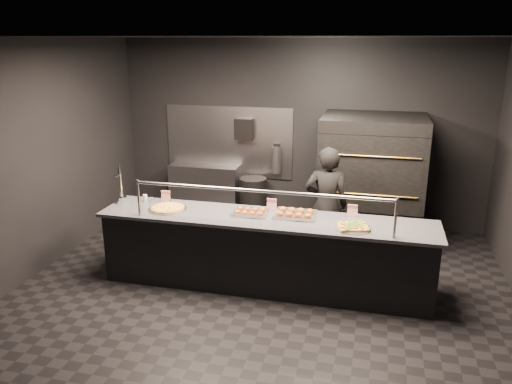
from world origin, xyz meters
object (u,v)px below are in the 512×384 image
at_px(prep_shelf, 205,191).
at_px(trash_bin, 253,200).
at_px(slider_tray_a, 250,212).
at_px(worker, 326,205).
at_px(towel_dispenser, 244,129).
at_px(pizza_oven, 371,179).
at_px(round_pizza, 168,208).
at_px(square_pizza, 353,227).
at_px(slider_tray_b, 295,214).
at_px(service_counter, 265,252).
at_px(beer_tap, 121,191).
at_px(fire_extinguisher, 277,159).

distance_m(prep_shelf, trash_bin, 0.90).
height_order(slider_tray_a, worker, worker).
bearing_deg(towel_dispenser, pizza_oven, -13.14).
bearing_deg(round_pizza, square_pizza, -2.86).
bearing_deg(worker, slider_tray_b, 62.55).
relative_size(service_counter, trash_bin, 5.40).
height_order(prep_shelf, round_pizza, round_pizza).
bearing_deg(beer_tap, prep_shelf, 81.08).
bearing_deg(slider_tray_a, beer_tap, 179.12).
distance_m(service_counter, slider_tray_b, 0.61).
bearing_deg(service_counter, pizza_oven, 57.73).
bearing_deg(slider_tray_b, service_counter, -160.57).
bearing_deg(slider_tray_b, square_pizza, -19.56).
height_order(beer_tap, worker, worker).
distance_m(pizza_oven, fire_extinguisher, 1.63).
distance_m(prep_shelf, towel_dispenser, 1.31).
xyz_separation_m(service_counter, slider_tray_b, (0.35, 0.12, 0.49)).
bearing_deg(service_counter, slider_tray_a, 163.04).
height_order(pizza_oven, slider_tray_b, pizza_oven).
height_order(service_counter, prep_shelf, service_counter).
xyz_separation_m(service_counter, beer_tap, (-1.95, 0.09, 0.61)).
height_order(fire_extinguisher, worker, worker).
bearing_deg(slider_tray_a, service_counter, -16.96).
relative_size(round_pizza, square_pizza, 1.16).
bearing_deg(round_pizza, slider_tray_a, 4.16).
distance_m(trash_bin, worker, 1.90).
xyz_separation_m(round_pizza, slider_tray_b, (1.60, 0.14, 0.02)).
xyz_separation_m(pizza_oven, towel_dispenser, (-2.10, 0.49, 0.58)).
xyz_separation_m(round_pizza, square_pizza, (2.31, -0.12, 0.00)).
distance_m(towel_dispenser, square_pizza, 3.25).
bearing_deg(trash_bin, service_counter, -72.24).
height_order(trash_bin, worker, worker).
relative_size(square_pizza, worker, 0.26).
relative_size(pizza_oven, towel_dispenser, 5.46).
relative_size(trash_bin, worker, 0.47).
height_order(towel_dispenser, square_pizza, towel_dispenser).
height_order(towel_dispenser, trash_bin, towel_dispenser).
xyz_separation_m(trash_bin, worker, (1.35, -1.27, 0.43)).
relative_size(pizza_oven, fire_extinguisher, 3.78).
height_order(round_pizza, slider_tray_b, slider_tray_b).
bearing_deg(service_counter, prep_shelf, 124.59).
bearing_deg(trash_bin, round_pizza, -103.72).
relative_size(towel_dispenser, square_pizza, 0.84).
relative_size(towel_dispenser, slider_tray_a, 0.78).
height_order(pizza_oven, round_pizza, pizza_oven).
distance_m(prep_shelf, slider_tray_a, 2.70).
distance_m(prep_shelf, square_pizza, 3.64).
bearing_deg(worker, fire_extinguisher, -63.91).
bearing_deg(slider_tray_a, square_pizza, -8.67).
distance_m(towel_dispenser, slider_tray_b, 2.66).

